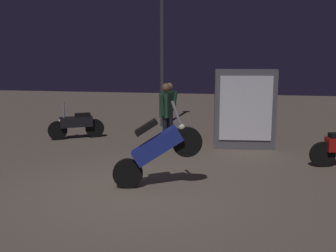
{
  "coord_description": "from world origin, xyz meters",
  "views": [
    {
      "loc": [
        1.95,
        -6.71,
        2.4
      ],
      "look_at": [
        0.34,
        1.29,
        1.0
      ],
      "focal_mm": 42.7,
      "sensor_mm": 36.0,
      "label": 1
    }
  ],
  "objects_px": {
    "motorcycle_blue_foreground": "(157,149)",
    "streetlamp_near": "(162,25)",
    "person_bystander_far": "(166,110)",
    "person_rider_beside": "(169,104)",
    "kiosk_billboard": "(245,109)",
    "motorcycle_black_parked_right": "(76,124)"
  },
  "relations": [
    {
      "from": "person_rider_beside",
      "to": "streetlamp_near",
      "type": "distance_m",
      "value": 3.06
    },
    {
      "from": "motorcycle_blue_foreground",
      "to": "person_bystander_far",
      "type": "height_order",
      "value": "person_bystander_far"
    },
    {
      "from": "kiosk_billboard",
      "to": "person_rider_beside",
      "type": "bearing_deg",
      "value": -35.5
    },
    {
      "from": "person_bystander_far",
      "to": "streetlamp_near",
      "type": "relative_size",
      "value": 0.31
    },
    {
      "from": "motorcycle_black_parked_right",
      "to": "kiosk_billboard",
      "type": "bearing_deg",
      "value": 144.2
    },
    {
      "from": "person_bystander_far",
      "to": "kiosk_billboard",
      "type": "distance_m",
      "value": 2.09
    },
    {
      "from": "kiosk_billboard",
      "to": "motorcycle_black_parked_right",
      "type": "bearing_deg",
      "value": -9.34
    },
    {
      "from": "motorcycle_blue_foreground",
      "to": "streetlamp_near",
      "type": "height_order",
      "value": "streetlamp_near"
    },
    {
      "from": "motorcycle_blue_foreground",
      "to": "motorcycle_black_parked_right",
      "type": "bearing_deg",
      "value": 115.56
    },
    {
      "from": "person_rider_beside",
      "to": "person_bystander_far",
      "type": "relative_size",
      "value": 0.94
    },
    {
      "from": "person_bystander_far",
      "to": "streetlamp_near",
      "type": "height_order",
      "value": "streetlamp_near"
    },
    {
      "from": "motorcycle_black_parked_right",
      "to": "person_rider_beside",
      "type": "relative_size",
      "value": 0.88
    },
    {
      "from": "kiosk_billboard",
      "to": "motorcycle_blue_foreground",
      "type": "bearing_deg",
      "value": 61.31
    },
    {
      "from": "motorcycle_blue_foreground",
      "to": "streetlamp_near",
      "type": "relative_size",
      "value": 0.29
    },
    {
      "from": "motorcycle_black_parked_right",
      "to": "person_bystander_far",
      "type": "distance_m",
      "value": 3.05
    },
    {
      "from": "motorcycle_blue_foreground",
      "to": "kiosk_billboard",
      "type": "height_order",
      "value": "kiosk_billboard"
    },
    {
      "from": "motorcycle_black_parked_right",
      "to": "person_bystander_far",
      "type": "relative_size",
      "value": 0.83
    },
    {
      "from": "motorcycle_blue_foreground",
      "to": "streetlamp_near",
      "type": "xyz_separation_m",
      "value": [
        -1.33,
        6.64,
        2.76
      ]
    },
    {
      "from": "person_rider_beside",
      "to": "streetlamp_near",
      "type": "relative_size",
      "value": 0.29
    },
    {
      "from": "person_rider_beside",
      "to": "kiosk_billboard",
      "type": "xyz_separation_m",
      "value": [
        2.3,
        -1.29,
        0.08
      ]
    },
    {
      "from": "streetlamp_near",
      "to": "motorcycle_blue_foreground",
      "type": "bearing_deg",
      "value": -78.65
    },
    {
      "from": "person_rider_beside",
      "to": "kiosk_billboard",
      "type": "height_order",
      "value": "kiosk_billboard"
    }
  ]
}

